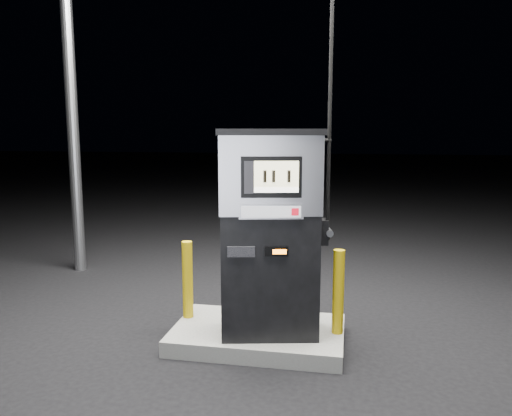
# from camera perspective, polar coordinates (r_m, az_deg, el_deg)

# --- Properties ---
(ground) EXTENTS (80.00, 80.00, 0.00)m
(ground) POSITION_cam_1_polar(r_m,az_deg,el_deg) (4.93, 0.27, -15.08)
(ground) COLOR black
(ground) RESTS_ON ground
(pump_island) EXTENTS (1.60, 1.00, 0.15)m
(pump_island) POSITION_cam_1_polar(r_m,az_deg,el_deg) (4.90, 0.27, -14.28)
(pump_island) COLOR #60605C
(pump_island) RESTS_ON ground
(fuel_dispenser) EXTENTS (1.07, 0.73, 3.86)m
(fuel_dispenser) POSITION_cam_1_polar(r_m,az_deg,el_deg) (4.47, 1.61, -2.66)
(fuel_dispenser) COLOR black
(fuel_dispenser) RESTS_ON pump_island
(bollard_left) EXTENTS (0.11, 0.11, 0.77)m
(bollard_left) POSITION_cam_1_polar(r_m,az_deg,el_deg) (5.04, -7.83, -8.11)
(bollard_left) COLOR #C4A20A
(bollard_left) RESTS_ON pump_island
(bollard_right) EXTENTS (0.11, 0.11, 0.78)m
(bollard_right) POSITION_cam_1_polar(r_m,az_deg,el_deg) (4.67, 9.38, -9.44)
(bollard_right) COLOR #C4A20A
(bollard_right) RESTS_ON pump_island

